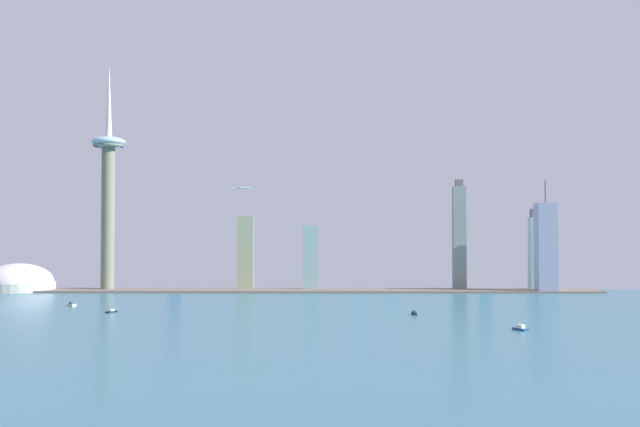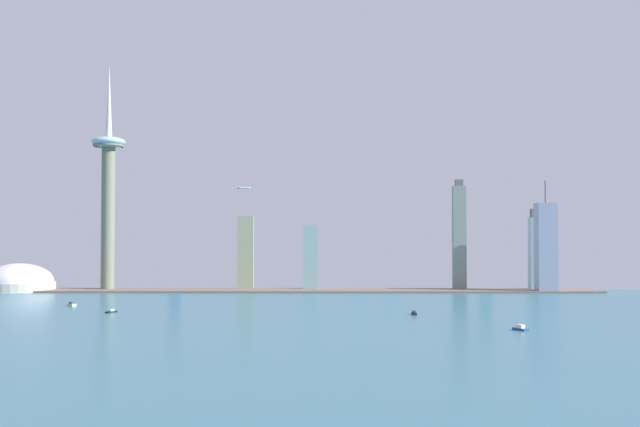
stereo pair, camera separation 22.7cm
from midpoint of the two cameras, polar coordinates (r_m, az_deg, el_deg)
name	(u,v)px [view 2 (the right image)]	position (r m, az deg, el deg)	size (l,w,h in m)	color
ground_plane	(282,347)	(491.84, -2.98, -10.35)	(6000.00, 6000.00, 0.00)	#386E83
waterfront_pier	(304,290)	(971.74, -1.27, -6.03)	(780.27, 58.30, 2.32)	#6F6259
observation_tower	(108,183)	(1028.06, -16.20, 2.29)	(45.16, 45.16, 307.00)	slate
stadium_dome	(18,283)	(1058.47, -22.49, -5.03)	(95.49, 95.49, 49.40)	beige
skyscraper_0	(176,256)	(1088.13, -11.16, -3.29)	(19.11, 14.43, 90.37)	#6F7DA8
skyscraper_1	(246,253)	(1012.46, -5.78, -3.07)	(22.43, 24.11, 113.80)	#98A67F
skyscraper_2	(534,252)	(1036.17, 16.37, -2.90)	(12.83, 18.73, 110.46)	#9BBABC
skyscraper_3	(546,248)	(997.65, 17.23, -2.56)	(24.93, 23.27, 145.89)	#8E9AB8
skyscraper_4	(390,270)	(1078.93, 5.50, -4.42)	(16.31, 23.94, 73.46)	#8CBBCB
skyscraper_5	(360,241)	(1054.26, 3.17, -2.14)	(24.22, 21.22, 137.64)	#ABBAD2
skyscraper_6	(459,237)	(1011.43, 10.82, -1.80)	(17.61, 12.22, 150.38)	gray
skyscraper_7	(311,258)	(999.13, -0.73, -3.47)	(20.82, 25.06, 87.62)	#8CB4B3
skyscraper_8	(485,251)	(1095.69, 12.78, -2.90)	(14.70, 14.63, 108.07)	#578F92
boat_0	(521,328)	(595.95, 15.41, -8.63)	(10.88, 14.79, 4.50)	navy
boat_1	(72,304)	(814.55, -18.82, -6.74)	(12.24, 12.20, 4.11)	beige
boat_2	(414,313)	(692.18, 7.37, -7.72)	(3.97, 11.15, 3.98)	black
boat_3	(111,311)	(733.39, -15.97, -7.36)	(8.90, 13.85, 3.21)	black
airplane	(240,188)	(1006.88, -6.25, 2.01)	(27.81, 28.09, 7.55)	silver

